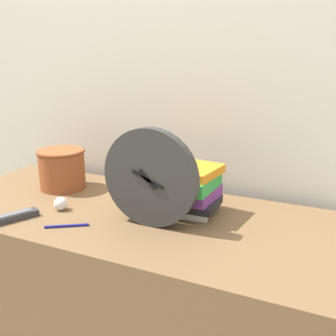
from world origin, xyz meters
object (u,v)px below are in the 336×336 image
at_px(book_stack, 184,188).
at_px(basket, 62,168).
at_px(desk_clock, 150,178).
at_px(pen, 67,226).
at_px(crumpled_paper_ball, 61,204).
at_px(tv_remote, 13,217).

distance_m(book_stack, basket, 0.51).
xyz_separation_m(desk_clock, pen, (-0.22, -0.12, -0.14)).
relative_size(book_stack, crumpled_paper_ball, 5.68).
bearing_deg(basket, desk_clock, -19.23).
height_order(book_stack, basket, book_stack).
distance_m(crumpled_paper_ball, pen, 0.14).
relative_size(desk_clock, book_stack, 1.18).
relative_size(book_stack, pen, 2.24).
relative_size(tv_remote, crumpled_paper_ball, 3.48).
xyz_separation_m(tv_remote, pen, (0.18, 0.03, -0.01)).
distance_m(book_stack, tv_remote, 0.54).
bearing_deg(book_stack, basket, 177.62).
relative_size(basket, pen, 1.60).
relative_size(crumpled_paper_ball, pen, 0.39).
bearing_deg(pen, tv_remote, -170.68).
xyz_separation_m(basket, tv_remote, (0.06, -0.31, -0.07)).
bearing_deg(basket, crumpled_paper_ball, -52.44).
relative_size(desk_clock, pen, 2.64).
xyz_separation_m(book_stack, tv_remote, (-0.45, -0.29, -0.07)).
height_order(desk_clock, book_stack, desk_clock).
relative_size(desk_clock, basket, 1.65).
bearing_deg(book_stack, pen, -136.07).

